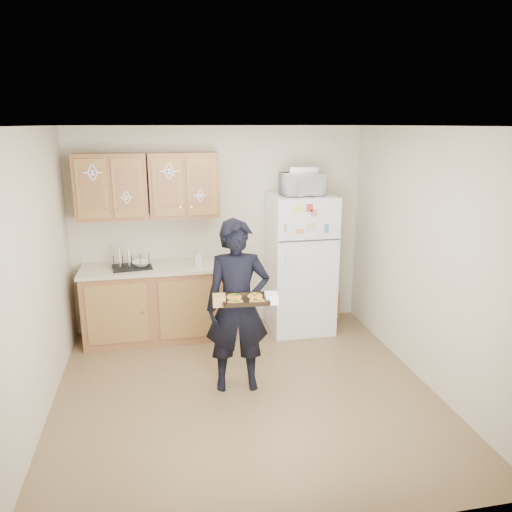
{
  "coord_description": "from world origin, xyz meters",
  "views": [
    {
      "loc": [
        -0.74,
        -4.28,
        2.52
      ],
      "look_at": [
        0.2,
        0.45,
        1.24
      ],
      "focal_mm": 35.0,
      "sensor_mm": 36.0,
      "label": 1
    }
  ],
  "objects_px": {
    "person": "(238,306)",
    "microwave": "(302,184)",
    "refrigerator": "(300,263)",
    "baking_tray": "(245,300)",
    "dish_rack": "(132,260)"
  },
  "relations": [
    {
      "from": "baking_tray",
      "to": "dish_rack",
      "type": "distance_m",
      "value": 1.94
    },
    {
      "from": "refrigerator",
      "to": "microwave",
      "type": "xyz_separation_m",
      "value": [
        -0.02,
        -0.05,
        0.98
      ]
    },
    {
      "from": "person",
      "to": "microwave",
      "type": "distance_m",
      "value": 1.87
    },
    {
      "from": "dish_rack",
      "to": "baking_tray",
      "type": "bearing_deg",
      "value": -57.2
    },
    {
      "from": "person",
      "to": "baking_tray",
      "type": "xyz_separation_m",
      "value": [
        0.02,
        -0.3,
        0.17
      ]
    },
    {
      "from": "person",
      "to": "dish_rack",
      "type": "distance_m",
      "value": 1.69
    },
    {
      "from": "baking_tray",
      "to": "dish_rack",
      "type": "relative_size",
      "value": 0.92
    },
    {
      "from": "refrigerator",
      "to": "microwave",
      "type": "bearing_deg",
      "value": -110.02
    },
    {
      "from": "refrigerator",
      "to": "microwave",
      "type": "relative_size",
      "value": 3.54
    },
    {
      "from": "person",
      "to": "baking_tray",
      "type": "distance_m",
      "value": 0.34
    },
    {
      "from": "baking_tray",
      "to": "dish_rack",
      "type": "bearing_deg",
      "value": 127.13
    },
    {
      "from": "dish_rack",
      "to": "refrigerator",
      "type": "bearing_deg",
      "value": -0.8
    },
    {
      "from": "person",
      "to": "baking_tray",
      "type": "relative_size",
      "value": 4.13
    },
    {
      "from": "baking_tray",
      "to": "dish_rack",
      "type": "xyz_separation_m",
      "value": [
        -1.05,
        1.63,
        -0.02
      ]
    },
    {
      "from": "refrigerator",
      "to": "dish_rack",
      "type": "bearing_deg",
      "value": 179.2
    }
  ]
}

